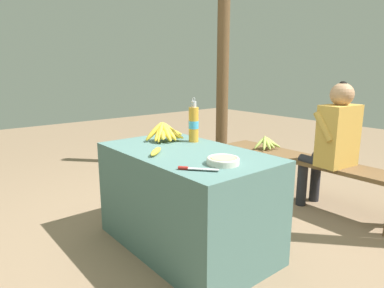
# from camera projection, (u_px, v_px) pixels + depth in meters

# --- Properties ---
(ground_plane) EXTENTS (12.00, 12.00, 0.00)m
(ground_plane) POSITION_uv_depth(u_px,v_px,m) (186.00, 245.00, 2.44)
(ground_plane) COLOR #846B51
(market_counter) EXTENTS (1.23, 0.71, 0.69)m
(market_counter) POSITION_uv_depth(u_px,v_px,m) (186.00, 200.00, 2.36)
(market_counter) COLOR #4C706B
(market_counter) RESTS_ON ground_plane
(banana_bunch_ripe) EXTENTS (0.20, 0.33, 0.15)m
(banana_bunch_ripe) POSITION_uv_depth(u_px,v_px,m) (166.00, 132.00, 2.57)
(banana_bunch_ripe) COLOR #4C381E
(banana_bunch_ripe) RESTS_ON market_counter
(serving_bowl) EXTENTS (0.19, 0.19, 0.04)m
(serving_bowl) POSITION_uv_depth(u_px,v_px,m) (223.00, 160.00, 1.97)
(serving_bowl) COLOR silver
(serving_bowl) RESTS_ON market_counter
(water_bottle) EXTENTS (0.07, 0.07, 0.33)m
(water_bottle) POSITION_uv_depth(u_px,v_px,m) (194.00, 124.00, 2.54)
(water_bottle) COLOR gold
(water_bottle) RESTS_ON market_counter
(loose_banana_front) EXTENTS (0.15, 0.17, 0.04)m
(loose_banana_front) POSITION_uv_depth(u_px,v_px,m) (156.00, 151.00, 2.19)
(loose_banana_front) COLOR gold
(loose_banana_front) RESTS_ON market_counter
(knife) EXTENTS (0.19, 0.16, 0.02)m
(knife) POSITION_uv_depth(u_px,v_px,m) (192.00, 169.00, 1.85)
(knife) COLOR #BCBCC1
(knife) RESTS_ON market_counter
(wooden_bench) EXTENTS (1.80, 0.32, 0.42)m
(wooden_bench) POSITION_uv_depth(u_px,v_px,m) (306.00, 165.00, 3.16)
(wooden_bench) COLOR brown
(wooden_bench) RESTS_ON ground_plane
(seated_vendor) EXTENTS (0.43, 0.41, 1.13)m
(seated_vendor) POSITION_uv_depth(u_px,v_px,m) (333.00, 139.00, 2.89)
(seated_vendor) COLOR #232328
(seated_vendor) RESTS_ON ground_plane
(banana_bunch_green) EXTENTS (0.18, 0.31, 0.14)m
(banana_bunch_green) POSITION_uv_depth(u_px,v_px,m) (268.00, 143.00, 3.48)
(banana_bunch_green) COLOR #4C381E
(banana_bunch_green) RESTS_ON wooden_bench
(support_post_near) EXTENTS (0.15, 0.15, 2.78)m
(support_post_near) POSITION_uv_depth(u_px,v_px,m) (223.00, 55.00, 4.08)
(support_post_near) COLOR brown
(support_post_near) RESTS_ON ground_plane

